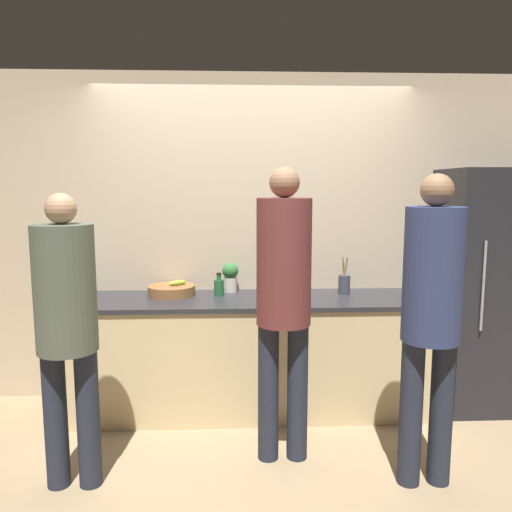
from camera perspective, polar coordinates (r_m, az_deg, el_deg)
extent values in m
plane|color=#9E8460|center=(3.73, 0.11, -19.44)|extent=(14.00, 14.00, 0.00)
cube|color=#C6B293|center=(4.06, -0.36, 2.03)|extent=(5.20, 0.06, 2.60)
cube|color=beige|center=(3.92, -0.15, -11.32)|extent=(2.79, 0.67, 0.85)
cube|color=#28282D|center=(3.80, -0.16, -5.02)|extent=(2.82, 0.70, 0.03)
cube|color=#232328|center=(4.29, 25.28, -3.49)|extent=(0.77, 0.61, 1.85)
cylinder|color=#99999E|center=(3.88, 24.54, -3.16)|extent=(0.02, 0.02, 0.65)
cylinder|color=#232838|center=(3.20, -21.92, -16.90)|extent=(0.13, 0.13, 0.81)
cylinder|color=#232838|center=(3.14, -18.62, -17.18)|extent=(0.13, 0.13, 0.81)
cylinder|color=#515B4C|center=(2.94, -20.99, -3.48)|extent=(0.33, 0.33, 0.71)
sphere|color=tan|center=(2.89, -21.42, 5.07)|extent=(0.17, 0.17, 0.17)
cylinder|color=#232838|center=(3.24, 1.42, -15.28)|extent=(0.13, 0.13, 0.88)
cylinder|color=#232838|center=(3.26, 4.75, -15.17)|extent=(0.13, 0.13, 0.88)
cylinder|color=brown|center=(3.02, 3.21, -0.68)|extent=(0.33, 0.33, 0.77)
sphere|color=#936B4C|center=(2.99, 3.28, 8.41)|extent=(0.18, 0.18, 0.18)
cylinder|color=#232838|center=(3.13, 17.28, -16.76)|extent=(0.13, 0.13, 0.86)
cylinder|color=#232838|center=(3.19, 20.40, -16.40)|extent=(0.13, 0.13, 0.86)
cylinder|color=navy|center=(2.92, 19.56, -2.04)|extent=(0.32, 0.32, 0.75)
sphere|color=#936B4C|center=(2.88, 19.99, 7.10)|extent=(0.18, 0.18, 0.18)
cylinder|color=brown|center=(3.91, -9.62, -3.89)|extent=(0.36, 0.36, 0.08)
ellipsoid|color=#99BC38|center=(3.90, -8.97, -3.05)|extent=(0.15, 0.12, 0.04)
cylinder|color=#3D424C|center=(3.97, 10.05, -3.22)|extent=(0.09, 0.09, 0.15)
cylinder|color=#99754C|center=(3.95, 9.94, -1.75)|extent=(0.01, 0.05, 0.23)
cylinder|color=#99754C|center=(3.96, 10.19, -1.74)|extent=(0.03, 0.04, 0.23)
cylinder|color=#99754C|center=(3.94, 10.11, -1.77)|extent=(0.05, 0.01, 0.23)
cylinder|color=red|center=(3.86, 1.64, -3.41)|extent=(0.08, 0.08, 0.15)
cylinder|color=red|center=(3.85, 1.64, -1.98)|extent=(0.03, 0.03, 0.05)
cylinder|color=black|center=(3.84, 1.64, -1.52)|extent=(0.04, 0.04, 0.02)
cylinder|color=#236033|center=(3.85, -4.26, -3.64)|extent=(0.08, 0.08, 0.13)
cylinder|color=#236033|center=(3.83, -4.27, -2.43)|extent=(0.03, 0.03, 0.04)
cylinder|color=black|center=(3.83, -4.27, -2.03)|extent=(0.04, 0.04, 0.01)
cylinder|color=#28282D|center=(3.97, 1.55, -3.59)|extent=(0.08, 0.08, 0.08)
cylinder|color=beige|center=(3.99, -2.94, -3.28)|extent=(0.10, 0.10, 0.12)
sphere|color=#2D6B33|center=(3.97, -2.95, -1.70)|extent=(0.13, 0.13, 0.13)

